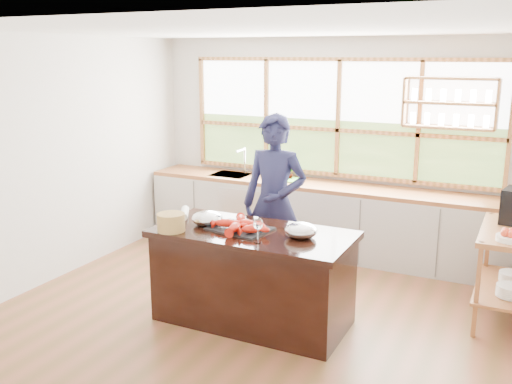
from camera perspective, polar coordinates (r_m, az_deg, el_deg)
The scene contains 15 objects.
ground_plane at distance 5.77m, azimuth 0.60°, elevation -11.94°, with size 5.00×5.00×0.00m, color brown.
room_shell at distance 5.71m, azimuth 3.10°, elevation 6.18°, with size 5.02×4.52×2.71m.
back_counter at distance 7.30m, azimuth 7.06°, elevation -2.65°, with size 4.90×0.63×0.90m.
island at distance 5.42m, azimuth -0.31°, elevation -8.43°, with size 1.85×0.90×0.90m.
cook at distance 6.00m, azimuth 1.87°, elevation -1.24°, with size 0.69×0.46×1.90m, color #191B3B.
potted_plant at distance 7.41m, azimuth 3.38°, elevation 2.19°, with size 0.13×0.09×0.24m, color slate.
cutting_board at distance 7.40m, azimuth 2.79°, elevation 1.28°, with size 0.40×0.30×0.01m, color #5ACD3B.
fruit_bowl at distance 5.45m, azimuth 24.02°, elevation -4.06°, with size 0.23×0.23×0.11m.
slate_board at distance 5.31m, azimuth -1.62°, elevation -3.69°, with size 0.55×0.40×0.02m, color black.
lobster_pile at distance 5.26m, azimuth -1.56°, elevation -3.30°, with size 0.52×0.48×0.08m.
mixing_bowl_left at distance 5.47m, azimuth -4.90°, elevation -2.65°, with size 0.30×0.30×0.14m, color #B8B9BF.
mixing_bowl_right at distance 5.10m, azimuth 4.51°, elevation -3.86°, with size 0.29×0.29×0.14m, color #B8B9BF.
wine_glass at distance 4.91m, azimuth 0.21°, elevation -3.30°, with size 0.08×0.08×0.22m.
wicker_basket at distance 5.31m, azimuth -8.50°, elevation -3.02°, with size 0.26×0.26×0.17m, color #A88447.
parchment_roll at distance 5.75m, azimuth -7.17°, elevation -2.11°, with size 0.08×0.08×0.30m, color silver.
Camera 1 is at (2.24, -4.70, 2.50)m, focal length 40.00 mm.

